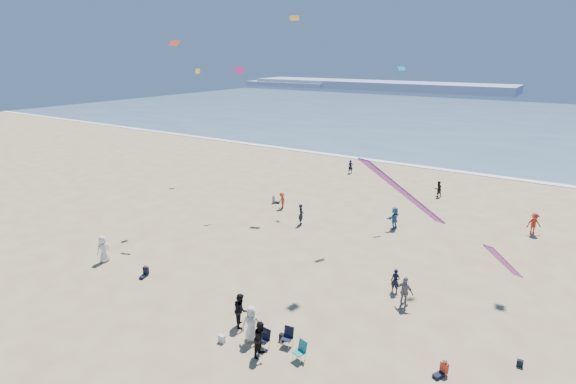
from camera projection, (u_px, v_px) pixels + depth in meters
The scene contains 12 objects.
ground at pixel (167, 352), 22.38m from camera, with size 220.00×220.00×0.00m, color tan.
ocean at pixel (498, 122), 98.30m from camera, with size 220.00×100.00×0.06m, color #476B84.
surf_line at pixel (431, 168), 58.34m from camera, with size 220.00×1.20×0.08m, color white.
headland_far at pixel (375, 85), 189.21m from camera, with size 110.00×20.00×3.20m, color #7A8EA8.
headland_near at pixel (290, 84), 206.34m from camera, with size 40.00×14.00×2.00m, color #7A8EA8.
standing_flyers at pixel (360, 251), 31.76m from camera, with size 31.80×35.39×1.94m.
seated_group at pixel (229, 308), 25.51m from camera, with size 21.88×30.49×0.84m.
chair_cluster at pixel (283, 343), 22.29m from camera, with size 2.69×1.46×1.00m.
white_tote at pixel (222, 339), 23.11m from camera, with size 0.35×0.20×0.40m, color silver.
black_backpack at pixel (282, 337), 23.24m from camera, with size 0.30×0.22×0.38m, color black.
navy_bag at pixel (520, 363), 21.32m from camera, with size 0.28×0.18×0.34m, color black.
kites_aloft at pixel (430, 48), 24.13m from camera, with size 42.58×42.35×29.38m.
Camera 1 is at (15.50, -12.60, 14.24)m, focal length 28.00 mm.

